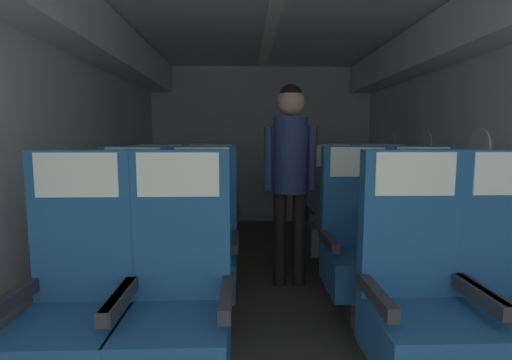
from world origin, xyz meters
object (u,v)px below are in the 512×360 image
(seat_a_left_window, at_px, (74,308))
(seat_c_right_window, at_px, (331,219))
(seat_b_right_aisle, at_px, (425,247))
(seat_a_right_window, at_px, (418,303))
(seat_b_left_aisle, at_px, (202,249))
(seat_b_left_window, at_px, (132,249))
(seat_c_right_aisle, at_px, (381,219))
(flight_attendant, at_px, (290,163))
(seat_b_right_window, at_px, (359,248))
(seat_a_left_aisle, at_px, (178,306))
(seat_c_left_window, at_px, (161,221))
(seat_c_left_aisle, at_px, (212,220))

(seat_a_left_window, xyz_separation_m, seat_c_right_window, (1.53, 1.71, 0.00))
(seat_b_right_aisle, bearing_deg, seat_a_right_window, -117.59)
(seat_b_left_aisle, bearing_deg, seat_b_left_window, 178.78)
(seat_c_right_aisle, bearing_deg, flight_attendant, -163.02)
(seat_b_right_window, bearing_deg, seat_c_right_window, 89.02)
(seat_a_left_aisle, bearing_deg, seat_a_left_window, -179.50)
(seat_a_right_window, height_order, seat_c_right_aisle, same)
(seat_a_left_window, xyz_separation_m, seat_c_left_window, (-0.01, 1.71, 0.00))
(seat_b_right_window, xyz_separation_m, seat_c_right_window, (0.01, 0.87, 0.00))
(seat_c_left_window, bearing_deg, seat_b_right_window, -29.76)
(seat_b_left_aisle, xyz_separation_m, seat_c_left_aisle, (-0.01, 0.85, 0.00))
(seat_b_left_window, bearing_deg, seat_b_right_window, -0.70)
(seat_a_left_aisle, xyz_separation_m, seat_b_left_window, (-0.46, 0.85, 0.00))
(seat_b_left_aisle, height_order, seat_c_left_window, same)
(seat_b_right_window, distance_m, seat_c_right_window, 0.87)
(seat_a_left_window, distance_m, seat_c_left_aisle, 1.76)
(seat_a_left_window, bearing_deg, seat_c_right_window, 48.22)
(seat_a_right_window, height_order, seat_b_left_window, same)
(seat_b_left_window, relative_size, seat_b_right_window, 1.00)
(seat_b_right_aisle, xyz_separation_m, seat_c_left_window, (-1.98, 0.86, 0.00))
(seat_a_left_window, relative_size, seat_b_left_window, 1.00)
(seat_a_left_aisle, bearing_deg, seat_c_right_window, 57.69)
(seat_b_left_window, height_order, seat_b_right_window, same)
(seat_c_left_aisle, height_order, flight_attendant, flight_attendant)
(seat_c_left_window, height_order, seat_c_right_window, same)
(seat_a_left_window, xyz_separation_m, seat_b_right_window, (1.51, 0.84, 0.00))
(seat_c_right_window, relative_size, flight_attendant, 0.71)
(seat_b_right_window, distance_m, seat_c_left_window, 1.75)
(seat_b_right_aisle, height_order, flight_attendant, flight_attendant)
(seat_a_right_window, relative_size, seat_b_right_aisle, 1.00)
(seat_a_right_window, bearing_deg, seat_c_left_aisle, 122.39)
(seat_b_left_aisle, distance_m, seat_c_right_aisle, 1.75)
(flight_attendant, bearing_deg, seat_b_right_aisle, -36.41)
(seat_c_right_aisle, height_order, seat_c_right_window, same)
(seat_b_right_aisle, bearing_deg, seat_b_left_window, 179.88)
(seat_a_right_window, xyz_separation_m, seat_c_right_aisle, (0.46, 1.71, 0.00))
(seat_b_right_window, bearing_deg, seat_b_left_aisle, 179.53)
(seat_a_left_aisle, bearing_deg, seat_b_left_aisle, 89.32)
(seat_c_left_window, xyz_separation_m, seat_c_left_aisle, (0.46, -0.01, 0.00))
(seat_c_left_window, bearing_deg, seat_c_right_window, 0.06)
(seat_c_left_window, height_order, flight_attendant, flight_attendant)
(seat_b_right_window, bearing_deg, seat_c_left_aisle, 140.99)
(seat_b_right_window, xyz_separation_m, seat_c_left_window, (-1.52, 0.87, 0.00))
(seat_c_right_aisle, relative_size, flight_attendant, 0.71)
(seat_c_right_window, bearing_deg, seat_b_left_window, -150.93)
(seat_a_left_aisle, height_order, seat_c_left_aisle, same)
(seat_b_left_window, relative_size, flight_attendant, 0.71)
(seat_c_right_aisle, bearing_deg, seat_b_left_aisle, -150.62)
(seat_a_left_window, distance_m, seat_c_left_window, 1.71)
(seat_a_right_window, bearing_deg, flight_attendant, 105.90)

